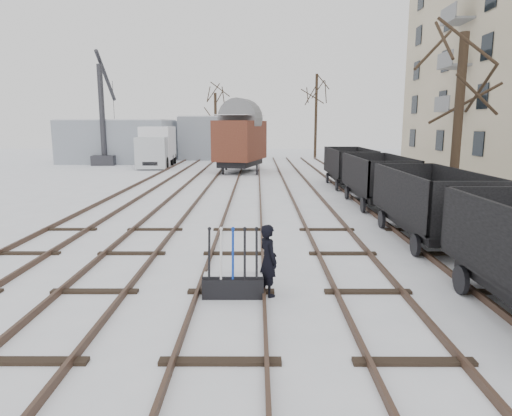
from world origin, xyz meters
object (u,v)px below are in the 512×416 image
at_px(ground_frame, 233,284).
at_px(panel_van, 160,156).
at_px(crane, 104,136).
at_px(lorry, 157,146).
at_px(worker, 268,260).
at_px(box_van_wagon, 241,139).

relative_size(ground_frame, panel_van, 0.37).
relative_size(panel_van, crane, 0.40).
relative_size(ground_frame, crane, 0.15).
bearing_deg(lorry, ground_frame, -78.18).
bearing_deg(worker, lorry, -9.22).
xyz_separation_m(lorry, crane, (-5.09, 1.68, 0.85)).
height_order(box_van_wagon, crane, crane).
relative_size(worker, panel_van, 0.39).
bearing_deg(box_van_wagon, ground_frame, -73.36).
height_order(ground_frame, lorry, lorry).
bearing_deg(worker, ground_frame, 71.99).
relative_size(worker, lorry, 0.20).
distance_m(worker, crane, 35.26).
bearing_deg(worker, crane, -2.03).
xyz_separation_m(ground_frame, lorry, (-8.25, 30.69, 1.49)).
xyz_separation_m(worker, panel_van, (-8.75, 30.71, 0.10)).
bearing_deg(lorry, worker, -76.83).
xyz_separation_m(box_van_wagon, lorry, (-7.48, 4.81, -0.75)).
distance_m(box_van_wagon, lorry, 8.93).
xyz_separation_m(ground_frame, box_van_wagon, (-0.76, 25.88, 2.24)).
xyz_separation_m(panel_van, crane, (-5.34, 1.56, 1.75)).
distance_m(box_van_wagon, panel_van, 8.90).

